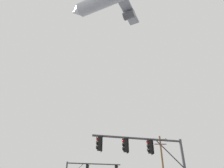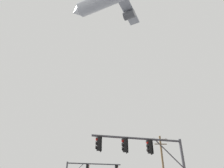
% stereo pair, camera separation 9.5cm
% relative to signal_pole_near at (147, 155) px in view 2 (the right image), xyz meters
% --- Properties ---
extents(signal_pole_near, '(6.63, 1.49, 5.82)m').
position_rel_signal_pole_near_xyz_m(signal_pole_near, '(0.00, 0.00, 0.00)').
color(signal_pole_near, '#4C4C51').
rests_on(signal_pole_near, ground).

